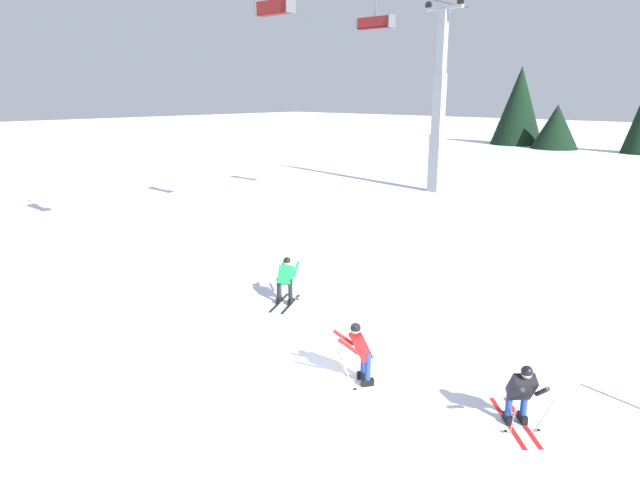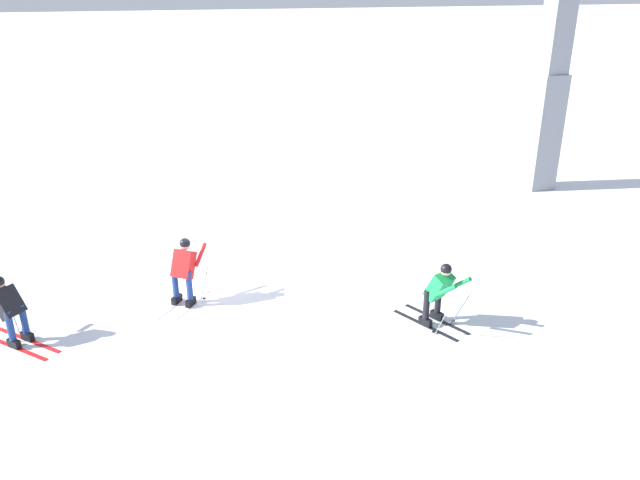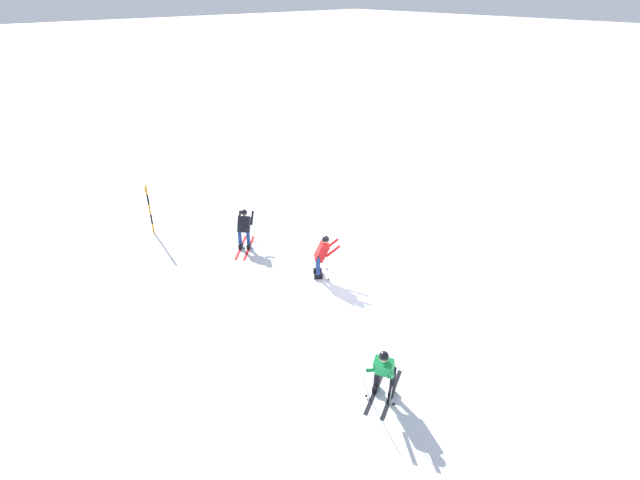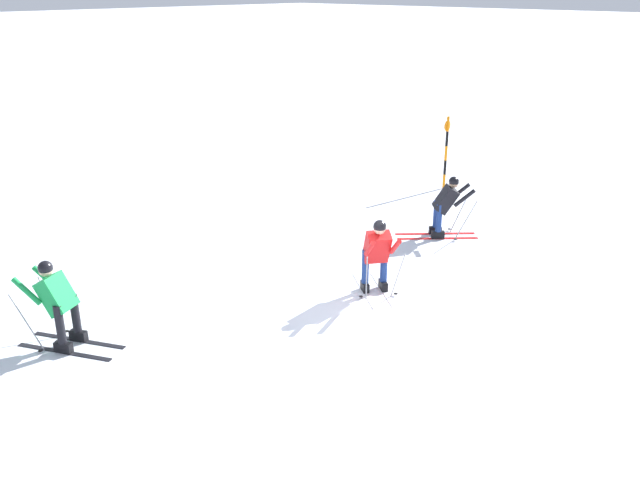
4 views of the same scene
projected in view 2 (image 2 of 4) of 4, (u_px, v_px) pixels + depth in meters
ground_plane at (232, 288)px, 14.26m from camera, size 260.00×260.00×0.00m
skier_carving_main at (184, 267)px, 13.34m from camera, size 1.54×1.33×1.57m
lift_tower_near at (557, 37)px, 19.21m from camera, size 0.87×2.35×11.74m
skier_distant_uphill at (9, 307)px, 11.86m from camera, size 1.56×1.56×1.50m
skier_distant_downhill at (439, 290)px, 12.44m from camera, size 1.67×1.20×1.53m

